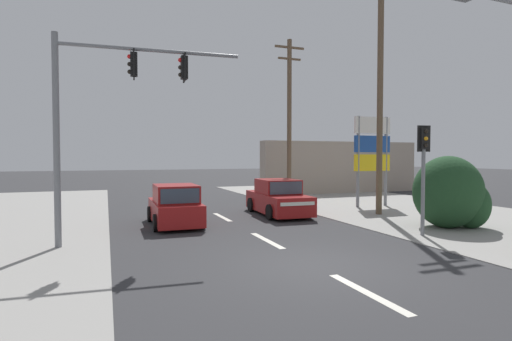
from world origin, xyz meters
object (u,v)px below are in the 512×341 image
traffic_signal_mast (106,101)px  utility_pole_background_right (289,116)px  shopping_plaza_sign (372,148)px  hatchback_oncoming_near (175,207)px  sedan_oncoming_mid (278,199)px  utility_pole_midground_right (380,84)px  pedestal_signal_right_kerb (424,161)px

traffic_signal_mast → utility_pole_background_right: bearing=41.1°
shopping_plaza_sign → hatchback_oncoming_near: 10.77m
hatchback_oncoming_near → traffic_signal_mast: bearing=-131.9°
traffic_signal_mast → hatchback_oncoming_near: (2.37, 2.64, -3.44)m
hatchback_oncoming_near → sedan_oncoming_mid: 4.83m
utility_pole_midground_right → utility_pole_background_right: bearing=101.6°
traffic_signal_mast → shopping_plaza_sign: (12.70, 4.68, -1.16)m
utility_pole_background_right → pedestal_signal_right_kerb: size_ratio=2.60×
pedestal_signal_right_kerb → hatchback_oncoming_near: pedestal_signal_right_kerb is taller
utility_pole_midground_right → shopping_plaza_sign: (1.47, 2.47, -2.74)m
utility_pole_background_right → hatchback_oncoming_near: (-7.54, -6.00, -4.17)m
utility_pole_background_right → traffic_signal_mast: utility_pole_background_right is taller
pedestal_signal_right_kerb → utility_pole_midground_right: bearing=68.8°
utility_pole_background_right → hatchback_oncoming_near: 10.49m
traffic_signal_mast → pedestal_signal_right_kerb: traffic_signal_mast is taller
utility_pole_midground_right → utility_pole_background_right: 6.62m
utility_pole_background_right → sedan_oncoming_mid: 7.00m
traffic_signal_mast → shopping_plaza_sign: bearing=20.2°
shopping_plaza_sign → sedan_oncoming_mid: size_ratio=1.07×
utility_pole_midground_right → pedestal_signal_right_kerb: bearing=-111.2°
sedan_oncoming_mid → utility_pole_midground_right: bearing=-20.7°
hatchback_oncoming_near → utility_pole_background_right: bearing=38.5°
utility_pole_midground_right → traffic_signal_mast: utility_pole_midground_right is taller
shopping_plaza_sign → utility_pole_midground_right: bearing=-120.8°
utility_pole_background_right → pedestal_signal_right_kerb: 11.12m
utility_pole_background_right → shopping_plaza_sign: (2.79, -3.96, -1.89)m
shopping_plaza_sign → traffic_signal_mast: bearing=-159.8°
traffic_signal_mast → hatchback_oncoming_near: size_ratio=1.64×
pedestal_signal_right_kerb → sedan_oncoming_mid: 6.69m
shopping_plaza_sign → sedan_oncoming_mid: shopping_plaza_sign is taller
utility_pole_midground_right → hatchback_oncoming_near: (-8.86, 0.43, -5.02)m
utility_pole_midground_right → hatchback_oncoming_near: size_ratio=3.00×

